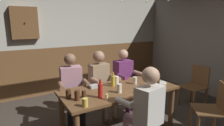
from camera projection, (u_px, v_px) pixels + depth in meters
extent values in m
cube|color=beige|center=(70.00, 21.00, 4.74)|extent=(5.56, 0.12, 1.30)
cube|color=brown|center=(73.00, 68.00, 5.01)|extent=(5.56, 0.12, 1.17)
cube|color=brown|center=(119.00, 90.00, 3.02)|extent=(1.87, 0.85, 0.04)
cylinder|color=brown|center=(171.00, 107.00, 3.23)|extent=(0.08, 0.08, 0.69)
cylinder|color=brown|center=(62.00, 114.00, 2.97)|extent=(0.08, 0.08, 0.69)
cylinder|color=brown|center=(145.00, 94.00, 3.82)|extent=(0.08, 0.08, 0.69)
cube|color=#B78493|center=(71.00, 82.00, 3.35)|extent=(0.39, 0.28, 0.55)
sphere|color=brown|center=(70.00, 59.00, 3.27)|extent=(0.20, 0.20, 0.20)
cylinder|color=black|center=(79.00, 97.00, 3.31)|extent=(0.19, 0.44, 0.13)
cylinder|color=black|center=(68.00, 99.00, 3.23)|extent=(0.19, 0.44, 0.13)
cylinder|color=black|center=(83.00, 117.00, 3.17)|extent=(0.10, 0.10, 0.42)
cylinder|color=black|center=(71.00, 119.00, 3.09)|extent=(0.10, 0.10, 0.42)
cylinder|color=brown|center=(86.00, 83.00, 3.20)|extent=(0.12, 0.29, 0.08)
cylinder|color=brown|center=(61.00, 86.00, 3.03)|extent=(0.12, 0.29, 0.08)
cube|color=#997F60|center=(99.00, 78.00, 3.63)|extent=(0.38, 0.24, 0.54)
sphere|color=#9E755B|center=(99.00, 57.00, 3.55)|extent=(0.22, 0.22, 0.22)
cylinder|color=#997F60|center=(108.00, 91.00, 3.62)|extent=(0.16, 0.42, 0.13)
cylinder|color=#997F60|center=(99.00, 93.00, 3.50)|extent=(0.16, 0.42, 0.13)
cylinder|color=#997F60|center=(114.00, 108.00, 3.51)|extent=(0.10, 0.10, 0.42)
cylinder|color=#997F60|center=(105.00, 111.00, 3.39)|extent=(0.10, 0.10, 0.42)
cylinder|color=#9E755B|center=(115.00, 77.00, 3.55)|extent=(0.10, 0.28, 0.08)
cylinder|color=#9E755B|center=(96.00, 81.00, 3.31)|extent=(0.10, 0.28, 0.08)
cube|color=#6B2D66|center=(123.00, 73.00, 3.91)|extent=(0.37, 0.25, 0.55)
sphere|color=tan|center=(123.00, 54.00, 3.82)|extent=(0.20, 0.20, 0.20)
cylinder|color=#6B2D66|center=(130.00, 86.00, 3.91)|extent=(0.14, 0.38, 0.13)
cylinder|color=#6B2D66|center=(123.00, 88.00, 3.80)|extent=(0.14, 0.38, 0.13)
cylinder|color=#6B2D66|center=(136.00, 101.00, 3.81)|extent=(0.10, 0.10, 0.42)
cylinder|color=#6B2D66|center=(128.00, 103.00, 3.70)|extent=(0.10, 0.10, 0.42)
cylinder|color=tan|center=(139.00, 73.00, 3.80)|extent=(0.09, 0.28, 0.08)
cylinder|color=#6B2D66|center=(122.00, 77.00, 3.58)|extent=(0.09, 0.28, 0.08)
cube|color=silver|center=(149.00, 106.00, 2.41)|extent=(0.40, 0.30, 0.53)
sphere|color=tan|center=(151.00, 76.00, 2.32)|extent=(0.22, 0.22, 0.22)
cylinder|color=#B78493|center=(136.00, 122.00, 2.49)|extent=(0.20, 0.39, 0.13)
cylinder|color=#B78493|center=(146.00, 117.00, 2.62)|extent=(0.20, 0.39, 0.13)
cylinder|color=silver|center=(124.00, 102.00, 2.45)|extent=(0.13, 0.29, 0.08)
cylinder|color=silver|center=(144.00, 94.00, 2.73)|extent=(0.13, 0.29, 0.08)
cube|color=brown|center=(193.00, 87.00, 3.94)|extent=(0.45, 0.45, 0.02)
cube|color=brown|center=(200.00, 75.00, 3.99)|extent=(0.04, 0.40, 0.42)
cylinder|color=brown|center=(194.00, 102.00, 3.73)|extent=(0.04, 0.04, 0.44)
cylinder|color=brown|center=(179.00, 96.00, 4.06)|extent=(0.04, 0.04, 0.44)
cylinder|color=brown|center=(206.00, 98.00, 3.91)|extent=(0.04, 0.04, 0.44)
cylinder|color=brown|center=(191.00, 93.00, 4.24)|extent=(0.04, 0.04, 0.44)
cube|color=brown|center=(208.00, 110.00, 2.90)|extent=(0.62, 0.62, 0.02)
cube|color=brown|center=(224.00, 97.00, 2.82)|extent=(0.27, 0.33, 0.42)
cylinder|color=brown|center=(191.00, 117.00, 3.15)|extent=(0.04, 0.04, 0.44)
cylinder|color=brown|center=(215.00, 118.00, 3.10)|extent=(0.04, 0.04, 0.44)
cylinder|color=#F9E08C|center=(107.00, 97.00, 2.57)|extent=(0.04, 0.04, 0.08)
cube|color=#B2B7BC|center=(94.00, 86.00, 3.04)|extent=(0.14, 0.10, 0.05)
cylinder|color=white|center=(160.00, 83.00, 3.29)|extent=(0.22, 0.22, 0.01)
cylinder|color=red|center=(100.00, 91.00, 2.63)|extent=(0.07, 0.07, 0.20)
cylinder|color=red|center=(100.00, 82.00, 2.60)|extent=(0.03, 0.03, 0.07)
cylinder|color=#593314|center=(158.00, 80.00, 3.09)|extent=(0.06, 0.06, 0.21)
cylinder|color=#593314|center=(158.00, 72.00, 3.06)|extent=(0.02, 0.02, 0.07)
cylinder|color=gold|center=(113.00, 81.00, 3.12)|extent=(0.06, 0.06, 0.17)
cylinder|color=gold|center=(113.00, 74.00, 3.09)|extent=(0.03, 0.03, 0.07)
cylinder|color=#4C2D19|center=(77.00, 95.00, 2.55)|extent=(0.07, 0.07, 0.15)
cylinder|color=#4C2D19|center=(68.00, 94.00, 2.62)|extent=(0.08, 0.08, 0.13)
cylinder|color=white|center=(119.00, 88.00, 2.83)|extent=(0.07, 0.07, 0.14)
cylinder|color=white|center=(135.00, 80.00, 3.23)|extent=(0.07, 0.07, 0.12)
cylinder|color=#4C2D19|center=(84.00, 94.00, 2.64)|extent=(0.06, 0.06, 0.11)
cylinder|color=#E5C64C|center=(85.00, 102.00, 2.36)|extent=(0.07, 0.07, 0.11)
cylinder|color=white|center=(117.00, 80.00, 3.20)|extent=(0.07, 0.07, 0.15)
cube|color=brown|center=(25.00, 23.00, 4.11)|extent=(0.56, 0.12, 0.70)
sphere|color=black|center=(25.00, 23.00, 4.05)|extent=(0.03, 0.03, 0.03)
sphere|color=#F9EAB2|center=(121.00, 1.00, 3.18)|extent=(0.04, 0.04, 0.04)
sphere|color=#F9EAB2|center=(147.00, 1.00, 3.45)|extent=(0.04, 0.04, 0.04)
sphere|color=#F9EAB2|center=(168.00, 0.00, 3.72)|extent=(0.04, 0.04, 0.04)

